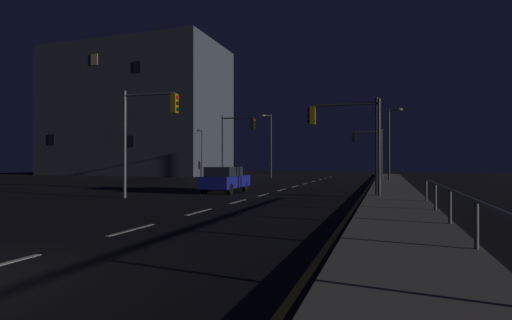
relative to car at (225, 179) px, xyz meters
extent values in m
plane|color=black|center=(2.72, -0.39, -0.82)|extent=(112.00, 112.00, 0.00)
cube|color=gray|center=(9.75, -0.39, -0.75)|extent=(2.81, 77.00, 0.14)
cube|color=silver|center=(2.72, -12.89, -0.82)|extent=(0.14, 2.00, 0.01)
cube|color=silver|center=(2.72, -8.89, -0.82)|extent=(0.14, 2.00, 0.01)
cube|color=silver|center=(2.72, -4.89, -0.82)|extent=(0.14, 2.00, 0.01)
cube|color=silver|center=(2.72, -0.89, -0.82)|extent=(0.14, 2.00, 0.01)
cube|color=silver|center=(2.72, 3.11, -0.82)|extent=(0.14, 2.00, 0.01)
cube|color=silver|center=(2.72, 7.11, -0.82)|extent=(0.14, 2.00, 0.01)
cube|color=silver|center=(2.72, 11.11, -0.82)|extent=(0.14, 2.00, 0.01)
cube|color=silver|center=(2.72, 15.11, -0.82)|extent=(0.14, 2.00, 0.01)
cube|color=silver|center=(2.72, 19.11, -0.82)|extent=(0.14, 2.00, 0.01)
cube|color=silver|center=(2.72, 23.11, -0.82)|extent=(0.14, 2.00, 0.01)
cube|color=silver|center=(2.72, 27.11, -0.82)|extent=(0.14, 2.00, 0.01)
cube|color=gold|center=(8.10, 4.61, -0.82)|extent=(0.14, 53.00, 0.01)
cube|color=navy|center=(0.00, 0.07, -0.15)|extent=(1.99, 4.47, 0.70)
cube|color=#1E2328|center=(0.01, -0.18, 0.47)|extent=(1.70, 2.52, 0.55)
cylinder|color=black|center=(-0.86, 1.44, -0.50)|extent=(0.24, 0.65, 0.64)
cylinder|color=black|center=(0.74, 1.50, -0.50)|extent=(0.24, 0.65, 0.64)
cylinder|color=black|center=(-0.75, -1.37, -0.50)|extent=(0.24, 0.65, 0.64)
cylinder|color=black|center=(0.85, -1.31, -0.50)|extent=(0.24, 0.65, 0.64)
cylinder|color=#4C4C51|center=(8.87, -0.54, 1.88)|extent=(0.16, 0.16, 5.11)
cylinder|color=#38383D|center=(7.09, -0.32, 4.18)|extent=(3.56, 0.54, 0.11)
cube|color=olive|center=(5.32, -0.11, 3.66)|extent=(0.32, 0.37, 0.95)
sphere|color=red|center=(5.16, -0.09, 3.96)|extent=(0.20, 0.20, 0.20)
sphere|color=black|center=(5.16, -0.09, 3.66)|extent=(0.20, 0.20, 0.20)
sphere|color=black|center=(5.16, -0.09, 3.36)|extent=(0.20, 0.20, 0.20)
cylinder|color=#2D3033|center=(-3.43, 7.55, 2.03)|extent=(0.16, 0.16, 5.71)
cylinder|color=#2D3033|center=(-2.15, 7.61, 4.64)|extent=(2.57, 0.23, 0.11)
cube|color=black|center=(-0.86, 7.67, 4.12)|extent=(0.30, 0.35, 0.95)
sphere|color=red|center=(-0.71, 7.68, 4.42)|extent=(0.20, 0.20, 0.20)
sphere|color=black|center=(-0.71, 7.68, 4.12)|extent=(0.20, 0.20, 0.20)
sphere|color=black|center=(-0.71, 7.68, 3.82)|extent=(0.20, 0.20, 0.20)
cylinder|color=#38383D|center=(8.91, 20.52, 1.89)|extent=(0.16, 0.16, 5.15)
cylinder|color=#4C4C51|center=(7.52, 20.49, 4.22)|extent=(2.79, 0.17, 0.11)
cube|color=black|center=(6.12, 20.46, 3.70)|extent=(0.29, 0.35, 0.95)
sphere|color=red|center=(5.97, 20.46, 4.00)|extent=(0.20, 0.20, 0.20)
sphere|color=black|center=(5.97, 20.46, 3.70)|extent=(0.20, 0.20, 0.20)
sphere|color=black|center=(5.97, 20.46, 3.40)|extent=(0.20, 0.20, 0.20)
cylinder|color=#4C4C51|center=(-3.48, -5.03, 1.95)|extent=(0.16, 0.16, 5.55)
cylinder|color=#4C4C51|center=(-2.06, -4.97, 4.48)|extent=(2.84, 0.23, 0.11)
cube|color=olive|center=(-0.65, -4.91, 3.95)|extent=(0.29, 0.35, 0.95)
sphere|color=red|center=(-0.49, -4.90, 4.25)|extent=(0.20, 0.20, 0.20)
sphere|color=black|center=(-0.49, -4.90, 3.95)|extent=(0.20, 0.20, 0.20)
sphere|color=black|center=(-0.49, -4.90, 3.65)|extent=(0.20, 0.20, 0.20)
cylinder|color=#38383D|center=(8.99, -1.05, 1.81)|extent=(0.16, 0.16, 4.98)
cylinder|color=#2D3033|center=(7.30, -1.15, 4.05)|extent=(3.39, 0.29, 0.11)
cube|color=olive|center=(5.61, -1.24, 3.53)|extent=(0.30, 0.35, 0.95)
sphere|color=red|center=(5.45, -1.24, 3.83)|extent=(0.20, 0.20, 0.20)
sphere|color=black|center=(5.45, -1.24, 3.53)|extent=(0.20, 0.20, 0.20)
sphere|color=black|center=(5.45, -1.24, 3.23)|extent=(0.20, 0.20, 0.20)
cylinder|color=#2D3033|center=(9.62, 18.09, 2.74)|extent=(0.18, 0.18, 6.84)
cylinder|color=#38383D|center=(10.08, 17.18, 6.01)|extent=(1.01, 1.86, 0.10)
ellipsoid|color=#F9D172|center=(10.54, 16.27, 5.91)|extent=(0.56, 0.36, 0.24)
cylinder|color=#2D3033|center=(-3.61, 22.34, 2.94)|extent=(0.18, 0.18, 7.53)
cylinder|color=#38383D|center=(-3.95, 21.83, 6.56)|extent=(0.77, 1.07, 0.10)
ellipsoid|color=#F9D172|center=(-4.30, 21.32, 6.46)|extent=(0.56, 0.36, 0.24)
cylinder|color=#59595E|center=(11.01, -13.24, -0.21)|extent=(0.09, 0.09, 0.95)
cylinder|color=#59595E|center=(11.01, -9.91, -0.21)|extent=(0.09, 0.09, 0.95)
cylinder|color=#59595E|center=(11.01, -6.59, -0.21)|extent=(0.09, 0.09, 0.95)
cylinder|color=#59595E|center=(11.01, -3.26, -0.21)|extent=(0.09, 0.09, 0.95)
cube|color=slate|center=(11.01, -11.58, 0.27)|extent=(0.06, 16.63, 0.06)
cube|color=#3D424C|center=(-26.15, 27.82, 8.58)|extent=(25.80, 13.40, 18.80)
cube|color=#EACC7A|center=(-28.28, 21.09, 14.99)|extent=(1.10, 0.06, 1.50)
cube|color=black|center=(-22.43, 21.09, 3.77)|extent=(1.10, 0.06, 1.50)
cube|color=black|center=(-21.39, 21.09, 13.46)|extent=(1.10, 0.06, 1.50)
cube|color=black|center=(-35.66, 21.09, 4.22)|extent=(1.10, 0.06, 1.50)
camera|label=1|loc=(9.31, -21.89, 1.03)|focal=27.26mm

